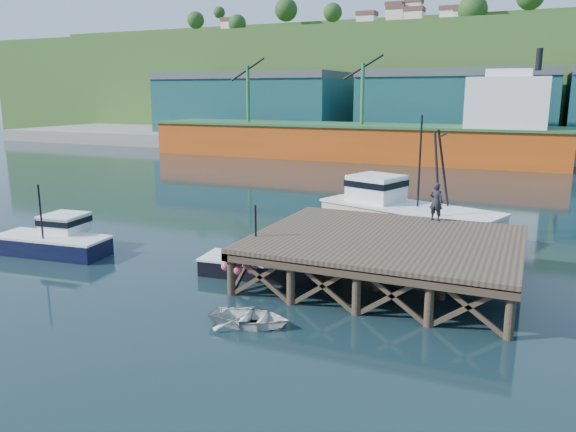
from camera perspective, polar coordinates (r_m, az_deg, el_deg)
The scene contains 12 objects.
ground at distance 28.96m, azimuth -0.81°, elevation -5.07°, with size 300.00×300.00×0.00m, color black.
wharf at distance 26.52m, azimuth 9.89°, elevation -2.54°, with size 12.00×10.00×2.62m.
far_quay at distance 96.12m, azimuth 16.98°, elevation 7.26°, with size 160.00×40.00×2.00m, color gray.
warehouse_left at distance 101.44m, azimuth -3.57°, elevation 11.12°, with size 32.00×16.00×9.00m, color #184650.
warehouse_mid at distance 90.87m, azimuth 16.80°, elevation 10.48°, with size 28.00×16.00×9.00m, color #184650.
cargo_ship at distance 75.99m, azimuth 8.58°, elevation 8.19°, with size 55.50×10.00×13.75m.
hillside at distance 125.67m, azimuth 19.02°, elevation 12.78°, with size 220.00×50.00×22.00m, color #2D511E.
boat_navy at distance 33.56m, azimuth -22.55°, elevation -2.17°, with size 6.59×3.78×3.99m.
boat_black at distance 27.45m, azimuth -2.62°, elevation -4.62°, with size 6.02×5.03×3.61m.
trawler at distance 35.40m, azimuth 11.81°, elevation 0.45°, with size 11.77×7.41×7.42m.
dinghy at distance 21.75m, azimuth -3.91°, elevation -10.26°, with size 2.21×3.09×0.64m, color silver.
dockworker at distance 30.37m, azimuth 14.82°, elevation 1.43°, with size 0.73×0.48×2.01m, color black.
Camera 1 is at (11.53, -25.11, 8.68)m, focal length 35.00 mm.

